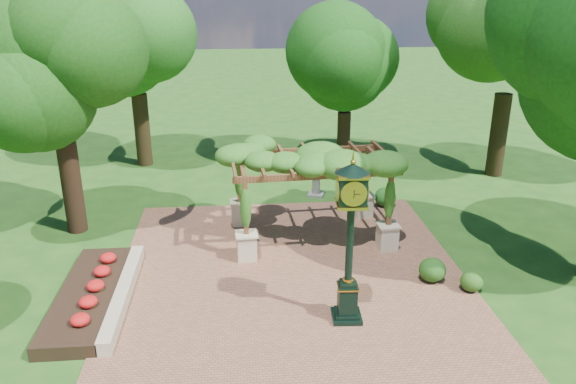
{
  "coord_description": "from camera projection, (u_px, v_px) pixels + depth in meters",
  "views": [
    {
      "loc": [
        -1.4,
        -12.9,
        8.02
      ],
      "look_at": [
        0.0,
        2.5,
        2.2
      ],
      "focal_mm": 35.0,
      "sensor_mm": 36.0,
      "label": 1
    }
  ],
  "objects": [
    {
      "name": "brick_plaza",
      "position": [
        293.0,
        282.0,
        15.9
      ],
      "size": [
        10.0,
        12.0,
        0.04
      ],
      "primitive_type": "cube",
      "color": "brown",
      "rests_on": "ground"
    },
    {
      "name": "pedestal_clock",
      "position": [
        350.0,
        229.0,
        13.31
      ],
      "size": [
        0.87,
        0.87,
        4.19
      ],
      "rotation": [
        0.0,
        0.0,
        -0.06
      ],
      "color": "black",
      "rests_on": "brick_plaza"
    },
    {
      "name": "tree_north",
      "position": [
        346.0,
        71.0,
        24.98
      ],
      "size": [
        3.98,
        3.98,
        6.23
      ],
      "color": "#322014",
      "rests_on": "ground"
    },
    {
      "name": "ground",
      "position": [
        296.0,
        302.0,
        14.97
      ],
      "size": [
        120.0,
        120.0,
        0.0
      ],
      "primitive_type": "plane",
      "color": "#1E4714",
      "rests_on": "ground"
    },
    {
      "name": "tree_west_far",
      "position": [
        133.0,
        35.0,
        24.18
      ],
      "size": [
        4.52,
        4.52,
        8.52
      ],
      "color": "#322413",
      "rests_on": "ground"
    },
    {
      "name": "tree_west_near",
      "position": [
        55.0,
        67.0,
        17.34
      ],
      "size": [
        4.04,
        4.04,
        8.06
      ],
      "color": "#321E14",
      "rests_on": "ground"
    },
    {
      "name": "shrub_back",
      "position": [
        385.0,
        197.0,
        21.14
      ],
      "size": [
        0.96,
        0.96,
        0.72
      ],
      "primitive_type": "ellipsoid",
      "rotation": [
        0.0,
        0.0,
        0.23
      ],
      "color": "#1F5919",
      "rests_on": "brick_plaza"
    },
    {
      "name": "pergola",
      "position": [
        311.0,
        160.0,
        17.86
      ],
      "size": [
        5.36,
        3.57,
        3.25
      ],
      "rotation": [
        0.0,
        0.0,
        0.06
      ],
      "color": "beige",
      "rests_on": "brick_plaza"
    },
    {
      "name": "flower_bed",
      "position": [
        89.0,
        296.0,
        14.91
      ],
      "size": [
        1.5,
        5.0,
        0.36
      ],
      "primitive_type": "cube",
      "color": "red",
      "rests_on": "ground"
    },
    {
      "name": "tree_east_far",
      "position": [
        513.0,
        25.0,
        22.6
      ],
      "size": [
        4.7,
        4.7,
        9.27
      ],
      "color": "#322413",
      "rests_on": "ground"
    },
    {
      "name": "border_wall",
      "position": [
        124.0,
        294.0,
        14.98
      ],
      "size": [
        0.35,
        5.0,
        0.4
      ],
      "primitive_type": "cube",
      "color": "#C6B793",
      "rests_on": "ground"
    },
    {
      "name": "shrub_mid",
      "position": [
        432.0,
        270.0,
        15.84
      ],
      "size": [
        0.9,
        0.9,
        0.68
      ],
      "primitive_type": "ellipsoid",
      "rotation": [
        0.0,
        0.0,
        -0.22
      ],
      "color": "#204E16",
      "rests_on": "brick_plaza"
    },
    {
      "name": "shrub_front",
      "position": [
        472.0,
        281.0,
        15.36
      ],
      "size": [
        0.65,
        0.65,
        0.56
      ],
      "primitive_type": "ellipsoid",
      "rotation": [
        0.0,
        0.0,
        0.03
      ],
      "color": "#265117",
      "rests_on": "brick_plaza"
    },
    {
      "name": "sundial",
      "position": [
        316.0,
        184.0,
        22.21
      ],
      "size": [
        0.77,
        0.77,
        1.11
      ],
      "rotation": [
        0.0,
        0.0,
        -0.3
      ],
      "color": "gray",
      "rests_on": "ground"
    }
  ]
}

